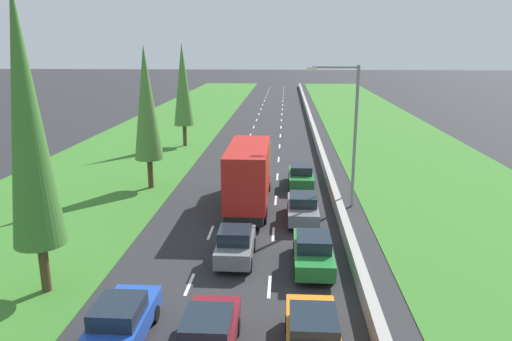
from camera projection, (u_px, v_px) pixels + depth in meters
The scene contains 17 objects.
ground_plane at pixel (268, 124), 64.30m from camera, with size 300.00×300.00×0.00m, color #28282B.
grass_verge_left at pixel (175, 122), 65.05m from camera, with size 14.00×140.00×0.04m, color #387528.
grass_verge_right at pixel (376, 124), 63.43m from camera, with size 14.00×140.00×0.04m, color #387528.
median_barrier at pixel (311, 121), 63.85m from camera, with size 0.44×120.00×0.85m, color #9E9B93.
lane_markings at pixel (268, 123), 64.30m from camera, with size 3.64×116.00×0.01m.
orange_sedan_right_lane at pixel (313, 336), 15.86m from camera, with size 1.82×4.50×1.64m.
green_sedan_right_lane at pixel (313, 251), 22.38m from camera, with size 1.82×4.50×1.64m.
maroon_sedan_centre_lane at pixel (208, 337), 15.79m from camera, with size 1.82×4.50×1.64m.
blue_sedan_left_lane at pixel (120, 322), 16.61m from camera, with size 1.82×4.50×1.64m.
grey_sedan_right_lane at pixel (303, 207), 28.44m from camera, with size 1.82×4.50×1.64m.
grey_hatchback_centre_lane at pixel (236, 244), 23.10m from camera, with size 1.74×3.90×1.72m.
green_sedan_right_lane_fourth at pixel (301, 176), 35.41m from camera, with size 1.82×4.50×1.64m.
red_box_truck_centre_lane at pixel (249, 174), 30.58m from camera, with size 2.46×9.40×4.18m.
poplar_tree_nearest at pixel (27, 120), 18.53m from camera, with size 2.11×2.11×12.57m.
poplar_tree_second at pixel (146, 104), 33.62m from camera, with size 2.06×2.06×10.26m.
poplar_tree_third at pixel (183, 85), 48.31m from camera, with size 2.06×2.06×10.44m.
street_light_mast at pixel (350, 127), 29.85m from camera, with size 3.20×0.28×9.00m.
Camera 1 is at (2.34, -3.79, 10.11)m, focal length 33.64 mm.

